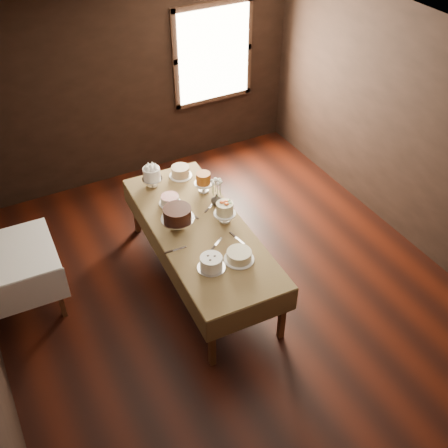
{
  "coord_description": "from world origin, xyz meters",
  "views": [
    {
      "loc": [
        -2.12,
        -3.75,
        4.61
      ],
      "look_at": [
        0.0,
        0.2,
        0.95
      ],
      "focal_mm": 43.5,
      "sensor_mm": 36.0,
      "label": 1
    }
  ],
  "objects_px": {
    "cake_chocolate": "(178,218)",
    "cake_server_b": "(240,240)",
    "cake_server_c": "(189,212)",
    "cake_server_e": "(180,249)",
    "cake_server_a": "(218,242)",
    "cake_cream": "(239,256)",
    "side_table": "(11,260)",
    "cake_meringue": "(152,178)",
    "cake_caramel": "(203,183)",
    "cake_flowers": "(225,213)",
    "display_table": "(200,232)",
    "flower_vase": "(217,199)",
    "cake_lattice": "(170,200)",
    "cake_server_d": "(212,205)",
    "cake_speckled": "(180,172)",
    "cake_swirl": "(211,263)"
  },
  "relations": [
    {
      "from": "cake_chocolate",
      "to": "cake_server_b",
      "type": "bearing_deg",
      "value": -47.01
    },
    {
      "from": "cake_server_b",
      "to": "cake_server_c",
      "type": "height_order",
      "value": "same"
    },
    {
      "from": "cake_server_b",
      "to": "cake_server_e",
      "type": "bearing_deg",
      "value": -116.64
    },
    {
      "from": "cake_server_a",
      "to": "cake_server_e",
      "type": "height_order",
      "value": "same"
    },
    {
      "from": "cake_cream",
      "to": "cake_server_e",
      "type": "xyz_separation_m",
      "value": [
        -0.47,
        0.44,
        -0.05
      ]
    },
    {
      "from": "side_table",
      "to": "cake_meringue",
      "type": "height_order",
      "value": "cake_meringue"
    },
    {
      "from": "cake_caramel",
      "to": "cake_flowers",
      "type": "height_order",
      "value": "cake_caramel"
    },
    {
      "from": "display_table",
      "to": "flower_vase",
      "type": "relative_size",
      "value": 18.31
    },
    {
      "from": "side_table",
      "to": "cake_lattice",
      "type": "relative_size",
      "value": 3.57
    },
    {
      "from": "cake_server_d",
      "to": "flower_vase",
      "type": "xyz_separation_m",
      "value": [
        0.06,
        -0.01,
        0.07
      ]
    },
    {
      "from": "cake_meringue",
      "to": "cake_lattice",
      "type": "bearing_deg",
      "value": -84.62
    },
    {
      "from": "cake_server_c",
      "to": "cake_meringue",
      "type": "bearing_deg",
      "value": -1.53
    },
    {
      "from": "cake_chocolate",
      "to": "display_table",
      "type": "bearing_deg",
      "value": -31.46
    },
    {
      "from": "cake_speckled",
      "to": "cake_caramel",
      "type": "xyz_separation_m",
      "value": [
        0.11,
        -0.42,
        0.05
      ]
    },
    {
      "from": "cake_cream",
      "to": "side_table",
      "type": "bearing_deg",
      "value": 149.37
    },
    {
      "from": "display_table",
      "to": "cake_server_c",
      "type": "bearing_deg",
      "value": 88.39
    },
    {
      "from": "display_table",
      "to": "cake_meringue",
      "type": "relative_size",
      "value": 9.67
    },
    {
      "from": "cake_cream",
      "to": "cake_server_b",
      "type": "distance_m",
      "value": 0.31
    },
    {
      "from": "cake_cream",
      "to": "cake_server_b",
      "type": "height_order",
      "value": "cake_cream"
    },
    {
      "from": "display_table",
      "to": "cake_speckled",
      "type": "relative_size",
      "value": 8.93
    },
    {
      "from": "cake_meringue",
      "to": "cake_caramel",
      "type": "bearing_deg",
      "value": -38.14
    },
    {
      "from": "cake_lattice",
      "to": "cake_server_c",
      "type": "distance_m",
      "value": 0.29
    },
    {
      "from": "cake_chocolate",
      "to": "cake_flowers",
      "type": "bearing_deg",
      "value": -16.32
    },
    {
      "from": "cake_server_d",
      "to": "cake_caramel",
      "type": "bearing_deg",
      "value": 47.63
    },
    {
      "from": "cake_caramel",
      "to": "cake_swirl",
      "type": "bearing_deg",
      "value": -113.2
    },
    {
      "from": "cake_speckled",
      "to": "cake_flowers",
      "type": "bearing_deg",
      "value": -86.49
    },
    {
      "from": "cake_server_e",
      "to": "cake_flowers",
      "type": "bearing_deg",
      "value": 19.81
    },
    {
      "from": "cake_server_c",
      "to": "cake_server_e",
      "type": "xyz_separation_m",
      "value": [
        -0.35,
        -0.52,
        0.0
      ]
    },
    {
      "from": "display_table",
      "to": "cake_server_b",
      "type": "bearing_deg",
      "value": -54.7
    },
    {
      "from": "cake_chocolate",
      "to": "cake_lattice",
      "type": "bearing_deg",
      "value": 77.63
    },
    {
      "from": "cake_chocolate",
      "to": "cake_speckled",
      "type": "bearing_deg",
      "value": 63.79
    },
    {
      "from": "cake_flowers",
      "to": "cake_server_a",
      "type": "bearing_deg",
      "value": -129.05
    },
    {
      "from": "cake_caramel",
      "to": "cake_server_d",
      "type": "height_order",
      "value": "cake_caramel"
    },
    {
      "from": "cake_cream",
      "to": "cake_server_e",
      "type": "relative_size",
      "value": 1.51
    },
    {
      "from": "cake_caramel",
      "to": "cake_chocolate",
      "type": "bearing_deg",
      "value": -139.33
    },
    {
      "from": "cake_meringue",
      "to": "flower_vase",
      "type": "height_order",
      "value": "cake_meringue"
    },
    {
      "from": "cake_lattice",
      "to": "cake_flowers",
      "type": "bearing_deg",
      "value": -54.77
    },
    {
      "from": "cake_lattice",
      "to": "flower_vase",
      "type": "bearing_deg",
      "value": -29.15
    },
    {
      "from": "cake_speckled",
      "to": "cake_server_c",
      "type": "relative_size",
      "value": 1.2
    },
    {
      "from": "cake_lattice",
      "to": "cake_server_d",
      "type": "distance_m",
      "value": 0.49
    },
    {
      "from": "cake_cream",
      "to": "cake_server_b",
      "type": "xyz_separation_m",
      "value": [
        0.15,
        0.26,
        -0.05
      ]
    },
    {
      "from": "cake_lattice",
      "to": "cake_meringue",
      "type": "bearing_deg",
      "value": 95.38
    },
    {
      "from": "cake_flowers",
      "to": "display_table",
      "type": "bearing_deg",
      "value": 175.8
    },
    {
      "from": "cake_cream",
      "to": "cake_server_b",
      "type": "relative_size",
      "value": 1.51
    },
    {
      "from": "cake_server_d",
      "to": "cake_meringue",
      "type": "bearing_deg",
      "value": 89.38
    },
    {
      "from": "cake_server_d",
      "to": "cake_server_a",
      "type": "bearing_deg",
      "value": -145.47
    },
    {
      "from": "cake_caramel",
      "to": "cake_server_b",
      "type": "bearing_deg",
      "value": -93.82
    },
    {
      "from": "cake_flowers",
      "to": "cake_cream",
      "type": "xyz_separation_m",
      "value": [
        -0.17,
        -0.63,
        -0.06
      ]
    },
    {
      "from": "cake_caramel",
      "to": "cake_flowers",
      "type": "bearing_deg",
      "value": -94.33
    },
    {
      "from": "cake_lattice",
      "to": "cake_cream",
      "type": "height_order",
      "value": "cake_cream"
    }
  ]
}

